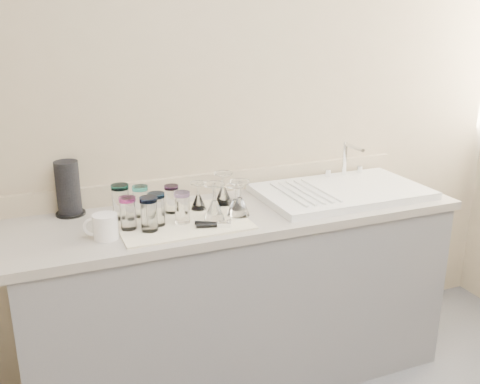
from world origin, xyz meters
name	(u,v)px	position (x,y,z in m)	size (l,w,h in m)	color
room_envelope	(440,104)	(0.00, 0.00, 1.56)	(3.54, 3.50, 2.52)	#4F5054
counter_unit	(240,295)	(0.00, 1.20, 0.45)	(2.06, 0.62, 0.90)	slate
sink_unit	(342,191)	(0.55, 1.20, 0.92)	(0.82, 0.50, 0.22)	white
dish_towel	(181,221)	(-0.30, 1.15, 0.90)	(0.55, 0.42, 0.01)	white
tumbler_teal	(121,201)	(-0.53, 1.27, 0.98)	(0.08, 0.08, 0.15)	white
tumbler_cyan	(141,201)	(-0.44, 1.26, 0.98)	(0.07, 0.07, 0.14)	white
tumbler_purple	(172,199)	(-0.31, 1.25, 0.97)	(0.06, 0.06, 0.13)	white
tumbler_magenta	(128,213)	(-0.52, 1.13, 0.98)	(0.07, 0.07, 0.14)	white
tumbler_blue	(157,209)	(-0.40, 1.13, 0.98)	(0.07, 0.07, 0.14)	white
tumbler_lavender	(182,207)	(-0.30, 1.12, 0.98)	(0.07, 0.07, 0.14)	white
tumbler_extra	(149,214)	(-0.45, 1.08, 0.98)	(0.07, 0.07, 0.14)	white
goblet_back_left	(198,200)	(-0.18, 1.25, 0.95)	(0.07, 0.07, 0.13)	white
goblet_back_right	(223,193)	(-0.05, 1.28, 0.96)	(0.09, 0.09, 0.15)	white
goblet_front_left	(214,207)	(-0.16, 1.10, 0.96)	(0.09, 0.09, 0.16)	white
goblet_front_right	(235,205)	(-0.05, 1.12, 0.95)	(0.08, 0.08, 0.14)	white
goblet_extra	(240,204)	(-0.04, 1.11, 0.96)	(0.09, 0.09, 0.16)	white
can_opener	(213,224)	(-0.19, 1.02, 0.92)	(0.15, 0.10, 0.02)	silver
white_mug	(105,227)	(-0.63, 1.08, 0.95)	(0.15, 0.12, 0.10)	white
paper_towel_roll	(68,189)	(-0.73, 1.42, 1.02)	(0.13, 0.13, 0.25)	black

